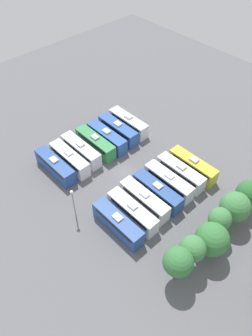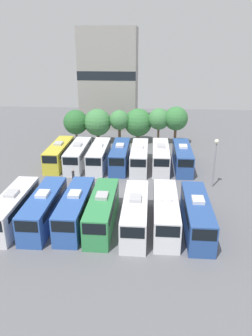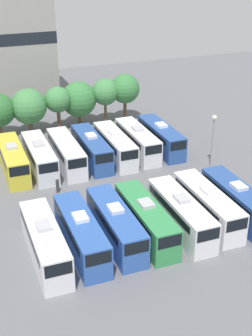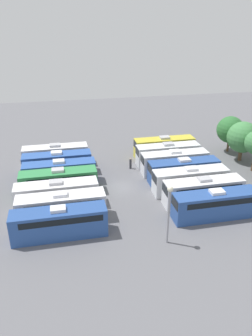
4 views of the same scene
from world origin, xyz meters
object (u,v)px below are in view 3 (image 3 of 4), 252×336
(bus_8, at_px, (40,156))
(bus_5, at_px, (207,205))
(bus_4, at_px, (181,213))
(tree_1, at_px, (29,107))
(bus_1, at_px, (81,233))
(tree_5, at_px, (125,89))
(bus_12, at_px, (137,140))
(bus_3, at_px, (146,219))
(bus_0, at_px, (45,242))
(bus_13, at_px, (161,137))
(worker_person, at_px, (58,185))
(bus_6, at_px, (237,200))
(tree_4, at_px, (105,92))
(light_pole, at_px, (213,131))
(bus_7, at_px, (13,159))
(bus_11, at_px, (115,145))
(bus_10, at_px, (91,148))
(depot_building, at_px, (12,40))
(tree_2, at_px, (58,100))
(tree_3, at_px, (79,99))
(bus_9, at_px, (66,152))
(bus_2, at_px, (116,224))

(bus_8, bearing_deg, bus_5, -53.03)
(bus_4, relative_size, tree_1, 1.54)
(bus_1, relative_size, tree_5, 1.42)
(bus_4, bearing_deg, bus_12, 80.63)
(bus_3, distance_m, bus_8, 18.46)
(bus_0, xyz_separation_m, bus_13, (19.31, 17.97, 0.00))
(bus_3, height_order, bus_4, same)
(bus_4, bearing_deg, worker_person, 129.05)
(bus_6, height_order, tree_4, tree_4)
(worker_person, height_order, light_pole, light_pole)
(bus_13, bearing_deg, bus_7, 179.90)
(bus_3, relative_size, tree_1, 1.54)
(bus_1, height_order, tree_1, tree_1)
(bus_1, xyz_separation_m, bus_11, (9.46, 17.32, 0.00))
(bus_12, xyz_separation_m, bus_13, (3.33, 0.04, 0.00))
(bus_10, xyz_separation_m, bus_12, (6.26, 0.18, 0.00))
(bus_11, bearing_deg, bus_0, -126.00)
(depot_building, bearing_deg, bus_11, -73.66)
(worker_person, height_order, tree_4, tree_4)
(tree_2, bearing_deg, tree_3, 19.30)
(bus_4, height_order, tree_2, tree_2)
(tree_4, bearing_deg, bus_9, -126.73)
(bus_2, height_order, worker_person, bus_2)
(depot_building, bearing_deg, bus_6, -71.93)
(bus_11, distance_m, worker_person, 10.94)
(bus_1, relative_size, bus_13, 1.00)
(bus_2, relative_size, bus_3, 1.00)
(bus_3, distance_m, bus_13, 20.24)
(tree_4, bearing_deg, bus_11, -103.67)
(tree_1, xyz_separation_m, tree_2, (4.14, -0.13, 0.51))
(light_pole, bearing_deg, bus_8, 161.24)
(bus_6, distance_m, tree_1, 33.30)
(bus_5, xyz_separation_m, tree_1, (-11.78, 29.35, 2.25))
(bus_7, height_order, bus_10, same)
(bus_6, bearing_deg, bus_3, 178.91)
(bus_13, bearing_deg, bus_10, -178.66)
(bus_1, relative_size, tree_1, 1.54)
(bus_0, distance_m, depot_building, 45.25)
(bus_4, distance_m, bus_6, 6.30)
(bus_2, bearing_deg, bus_11, 70.29)
(bus_7, xyz_separation_m, worker_person, (3.72, -6.70, -0.94))
(bus_10, bearing_deg, bus_6, -61.51)
(tree_3, bearing_deg, bus_1, -105.77)
(bus_5, height_order, bus_6, same)
(bus_0, bearing_deg, bus_13, 42.94)
(bus_10, relative_size, tree_4, 1.50)
(bus_2, xyz_separation_m, tree_2, (1.88, 29.16, 2.77))
(light_pole, bearing_deg, bus_12, 134.24)
(bus_12, bearing_deg, light_pole, -45.76)
(bus_0, distance_m, bus_3, 9.52)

